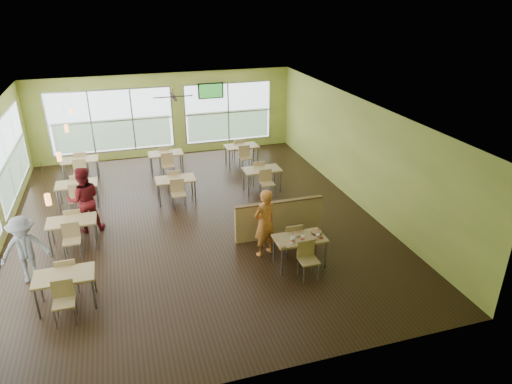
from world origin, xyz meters
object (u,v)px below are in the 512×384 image
(half_wall_divider, at_px, (279,219))
(man_plaid, at_px, (265,223))
(main_table, at_px, (300,242))
(food_basket, at_px, (316,232))

(half_wall_divider, xyz_separation_m, man_plaid, (-0.64, -0.73, 0.35))
(half_wall_divider, bearing_deg, main_table, -90.00)
(food_basket, bearing_deg, main_table, -172.46)
(man_plaid, height_order, food_basket, man_plaid)
(man_plaid, distance_m, food_basket, 1.27)
(main_table, distance_m, food_basket, 0.47)
(half_wall_divider, relative_size, man_plaid, 1.37)
(food_basket, bearing_deg, half_wall_divider, 107.74)
(main_table, relative_size, food_basket, 5.65)
(main_table, xyz_separation_m, half_wall_divider, (0.00, 1.45, -0.11))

